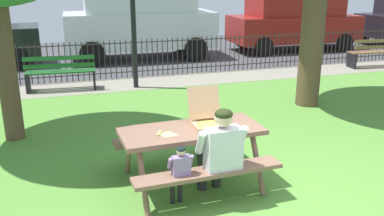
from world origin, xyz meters
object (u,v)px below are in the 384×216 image
pizza_box_open (208,118)px  parked_car_center (140,18)px  adult_at_table (220,150)px  parked_car_right (294,19)px  child_at_table (179,170)px  pizza_slice_on_table (166,134)px  park_bench_center (61,73)px  park_bench_right (376,53)px  picnic_table_foreground (191,141)px

pizza_box_open → parked_car_center: parked_car_center is taller
adult_at_table → parked_car_center: (0.80, 9.30, 0.65)m
parked_car_center → parked_car_right: size_ratio=1.02×
adult_at_table → child_at_table: size_ratio=1.48×
pizza_slice_on_table → child_at_table: bearing=-84.7°
pizza_box_open → park_bench_center: 5.64m
park_bench_right → pizza_box_open: bearing=-143.3°
parked_car_right → picnic_table_foreground: bearing=-126.8°
picnic_table_foreground → pizza_slice_on_table: 0.41m
child_at_table → park_bench_right: 9.75m
park_bench_right → child_at_table: bearing=-142.3°
picnic_table_foreground → child_at_table: (-0.31, -0.55, -0.10)m
picnic_table_foreground → adult_at_table: 0.53m
child_at_table → park_bench_right: bearing=37.7°
parked_car_center → adult_at_table: bearing=-94.9°
park_bench_center → picnic_table_foreground: bearing=-74.0°
pizza_box_open → park_bench_right: 8.94m
park_bench_center → adult_at_table: bearing=-73.5°
adult_at_table → child_at_table: adult_at_table is taller
picnic_table_foreground → parked_car_center: bearing=83.5°
pizza_slice_on_table → park_bench_center: bearing=102.3°
pizza_box_open → pizza_slice_on_table: (-0.60, -0.17, -0.08)m
picnic_table_foreground → park_bench_right: bearing=36.2°
pizza_box_open → adult_at_table: bearing=-94.6°
pizza_box_open → child_at_table: pizza_box_open is taller
picnic_table_foreground → child_at_table: bearing=-119.8°
child_at_table → pizza_slice_on_table: bearing=95.3°
picnic_table_foreground → park_bench_right: (7.40, 5.41, -0.18)m
adult_at_table → parked_car_center: size_ratio=0.25×
picnic_table_foreground → pizza_slice_on_table: size_ratio=6.96×
adult_at_table → parked_car_right: bearing=55.5°
picnic_table_foreground → pizza_box_open: 0.37m
picnic_table_foreground → child_at_table: size_ratio=2.31×
adult_at_table → park_bench_right: (7.20, 5.90, -0.24)m
parked_car_right → pizza_slice_on_table: bearing=-128.0°
pizza_box_open → picnic_table_foreground: bearing=-162.4°
park_bench_right → parked_car_center: bearing=152.0°
park_bench_center → parked_car_center: (2.55, 3.40, 0.89)m
parked_car_center → parked_car_right: (5.60, 0.00, -0.21)m
park_bench_center → parked_car_right: 8.86m
park_bench_right → park_bench_center: bearing=-180.0°
child_at_table → park_bench_right: (7.71, 5.96, -0.08)m
picnic_table_foreground → pizza_slice_on_table: pizza_slice_on_table is taller
picnic_table_foreground → pizza_box_open: size_ratio=3.63×
child_at_table → picnic_table_foreground: bearing=60.2°
child_at_table → park_bench_center: (-1.24, 5.96, -0.08)m
parked_car_center → parked_car_right: parked_car_center is taller
pizza_slice_on_table → pizza_box_open: bearing=15.8°
picnic_table_foreground → pizza_box_open: (0.24, 0.08, 0.26)m
picnic_table_foreground → park_bench_center: park_bench_center is taller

